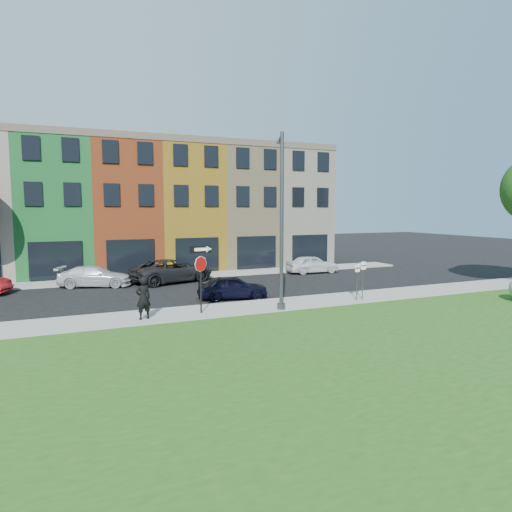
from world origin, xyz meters
name	(u,v)px	position (x,y,z in m)	size (l,w,h in m)	color
ground	(299,320)	(0.00, 0.00, 0.00)	(120.00, 120.00, 0.00)	black
sidewalk_near	(304,303)	(2.00, 3.00, 0.06)	(40.00, 3.00, 0.12)	gray
sidewalk_far	(162,277)	(-3.00, 15.00, 0.06)	(40.00, 2.40, 0.12)	gray
rowhouse_block	(151,209)	(-2.50, 21.18, 4.99)	(30.00, 10.12, 10.00)	beige
stop_sign	(201,265)	(-3.76, 2.66, 2.38)	(1.05, 0.13, 3.19)	black
man	(143,298)	(-6.46, 2.53, 1.07)	(0.79, 0.61, 1.91)	black
sedan_near	(233,287)	(-1.00, 5.80, 0.66)	(4.14, 2.34, 1.33)	black
parked_car_silver	(95,276)	(-7.73, 13.12, 0.67)	(4.99, 3.23, 1.34)	silver
parked_car_dark	(172,271)	(-2.76, 12.89, 0.80)	(6.26, 4.22, 1.59)	black
parked_car_white	(312,264)	(8.34, 12.96, 0.69)	(4.18, 1.91, 1.39)	silver
street_lamp	(281,221)	(0.15, 2.08, 4.41)	(1.23, 2.44, 8.51)	#46484B
parking_sign_a	(357,277)	(4.83, 2.29, 1.40)	(0.32, 0.10, 2.02)	#46484B
parking_sign_b	(363,275)	(5.21, 2.30, 1.46)	(0.32, 0.08, 2.15)	#46484B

